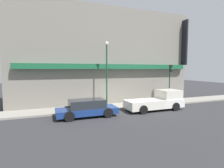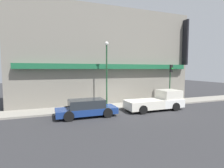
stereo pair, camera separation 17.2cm
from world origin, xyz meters
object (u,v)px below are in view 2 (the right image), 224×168
object	(u,v)px
parked_car	(87,108)
street_lamp	(107,67)
fire_hydrant	(78,107)
pickup_truck	(158,101)
traffic_light	(171,77)

from	to	relation	value
parked_car	street_lamp	xyz separation A→B (m)	(2.39, 2.03, 3.28)
street_lamp	fire_hydrant	bearing A→B (deg)	-176.03
pickup_truck	street_lamp	xyz separation A→B (m)	(-4.32, 2.03, 3.17)
fire_hydrant	traffic_light	bearing A→B (deg)	0.23
pickup_truck	parked_car	distance (m)	6.71
fire_hydrant	traffic_light	xyz separation A→B (m)	(10.02, 0.04, 2.51)
parked_car	pickup_truck	bearing A→B (deg)	0.73
pickup_truck	street_lamp	world-z (taller)	street_lamp
parked_car	traffic_light	xyz separation A→B (m)	(9.60, 1.87, 2.27)
fire_hydrant	traffic_light	world-z (taller)	traffic_light
traffic_light	pickup_truck	bearing A→B (deg)	-147.04
pickup_truck	fire_hydrant	size ratio (longest dim) A/B	9.45
parked_car	traffic_light	size ratio (longest dim) A/B	1.17
pickup_truck	parked_car	size ratio (longest dim) A/B	1.14
traffic_light	street_lamp	bearing A→B (deg)	178.77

